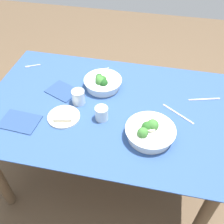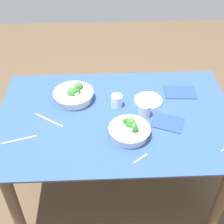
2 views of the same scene
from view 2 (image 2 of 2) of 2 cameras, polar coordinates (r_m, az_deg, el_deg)
ground_plane at (r=2.47m, az=0.64°, el=-13.43°), size 6.00×6.00×0.00m
dining_table at (r=2.01m, az=0.76°, el=-2.95°), size 1.49×0.97×0.72m
broccoli_bowl_far at (r=2.06m, az=-7.03°, el=3.20°), size 0.26×0.26×0.11m
broccoli_bowl_near at (r=1.79m, az=3.27°, el=-3.36°), size 0.24×0.24×0.10m
bread_side_plate at (r=2.06m, az=6.72°, el=2.27°), size 0.18×0.18×0.03m
water_glass_center at (r=1.93m, az=5.98°, el=0.43°), size 0.08×0.08×0.09m
water_glass_side at (r=1.99m, az=0.85°, el=2.07°), size 0.07×0.07×0.08m
fork_by_far_bowl at (r=1.70m, az=5.43°, el=-8.46°), size 0.08×0.07×0.00m
table_knife_left at (r=1.86m, az=-16.76°, el=-4.94°), size 0.19×0.06×0.00m
table_knife_right at (r=1.94m, az=-11.52°, el=-1.49°), size 0.18×0.13×0.00m
napkin_folded_upper at (r=2.18m, az=12.43°, el=3.58°), size 0.22×0.16×0.01m
napkin_folded_lower at (r=1.92m, az=10.14°, el=-1.91°), size 0.23×0.20×0.01m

